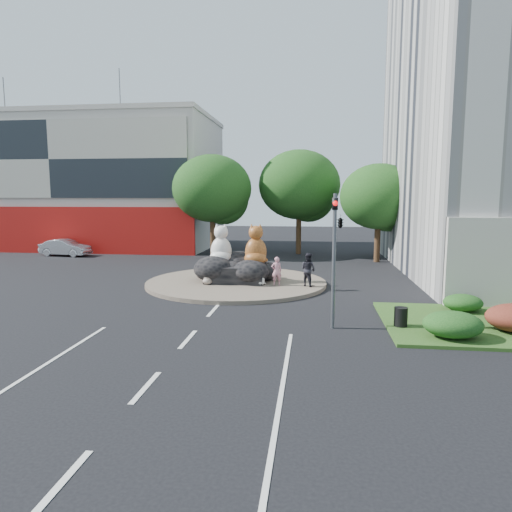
{
  "coord_description": "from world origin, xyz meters",
  "views": [
    {
      "loc": [
        4.23,
        -14.78,
        4.91
      ],
      "look_at": [
        1.47,
        7.12,
        2.0
      ],
      "focal_mm": 32.0,
      "sensor_mm": 36.0,
      "label": 1
    }
  ],
  "objects_px": {
    "kitten_white": "(261,278)",
    "cat_tabby": "(256,245)",
    "cat_white": "(221,244)",
    "pedestrian_dark": "(308,270)",
    "litter_bin": "(401,317)",
    "pedestrian_pink": "(277,271)",
    "parked_car": "(65,248)",
    "kitten_calico": "(208,275)"
  },
  "relations": [
    {
      "from": "kitten_white",
      "to": "cat_tabby",
      "type": "bearing_deg",
      "value": 78.04
    },
    {
      "from": "cat_white",
      "to": "pedestrian_dark",
      "type": "xyz_separation_m",
      "value": [
        4.91,
        -1.31,
        -1.16
      ]
    },
    {
      "from": "litter_bin",
      "to": "kitten_white",
      "type": "bearing_deg",
      "value": 131.62
    },
    {
      "from": "pedestrian_pink",
      "to": "kitten_white",
      "type": "bearing_deg",
      "value": -7.26
    },
    {
      "from": "cat_tabby",
      "to": "litter_bin",
      "type": "xyz_separation_m",
      "value": [
        6.39,
        -7.79,
        -1.78
      ]
    },
    {
      "from": "kitten_white",
      "to": "pedestrian_dark",
      "type": "xyz_separation_m",
      "value": [
        2.5,
        0.06,
        0.48
      ]
    },
    {
      "from": "cat_tabby",
      "to": "pedestrian_dark",
      "type": "relative_size",
      "value": 1.31
    },
    {
      "from": "pedestrian_dark",
      "to": "cat_tabby",
      "type": "bearing_deg",
      "value": 19.4
    },
    {
      "from": "kitten_white",
      "to": "pedestrian_pink",
      "type": "height_order",
      "value": "pedestrian_pink"
    },
    {
      "from": "pedestrian_dark",
      "to": "litter_bin",
      "type": "distance_m",
      "value": 7.68
    },
    {
      "from": "cat_tabby",
      "to": "pedestrian_pink",
      "type": "distance_m",
      "value": 2.03
    },
    {
      "from": "cat_white",
      "to": "cat_tabby",
      "type": "relative_size",
      "value": 0.99
    },
    {
      "from": "cat_white",
      "to": "cat_tabby",
      "type": "height_order",
      "value": "cat_tabby"
    },
    {
      "from": "kitten_white",
      "to": "pedestrian_dark",
      "type": "height_order",
      "value": "pedestrian_dark"
    },
    {
      "from": "cat_tabby",
      "to": "pedestrian_dark",
      "type": "height_order",
      "value": "cat_tabby"
    },
    {
      "from": "pedestrian_dark",
      "to": "kitten_white",
      "type": "bearing_deg",
      "value": 39.5
    },
    {
      "from": "kitten_white",
      "to": "cat_white",
      "type": "bearing_deg",
      "value": 117.54
    },
    {
      "from": "cat_white",
      "to": "parked_car",
      "type": "xyz_separation_m",
      "value": [
        -15.13,
        10.0,
        -1.55
      ]
    },
    {
      "from": "kitten_calico",
      "to": "litter_bin",
      "type": "height_order",
      "value": "kitten_calico"
    },
    {
      "from": "pedestrian_dark",
      "to": "pedestrian_pink",
      "type": "bearing_deg",
      "value": 37.46
    },
    {
      "from": "kitten_calico",
      "to": "pedestrian_pink",
      "type": "height_order",
      "value": "pedestrian_pink"
    },
    {
      "from": "pedestrian_pink",
      "to": "pedestrian_dark",
      "type": "relative_size",
      "value": 0.86
    },
    {
      "from": "kitten_white",
      "to": "parked_car",
      "type": "xyz_separation_m",
      "value": [
        -17.54,
        11.38,
        0.09
      ]
    },
    {
      "from": "cat_white",
      "to": "litter_bin",
      "type": "relative_size",
      "value": 3.21
    },
    {
      "from": "kitten_calico",
      "to": "litter_bin",
      "type": "bearing_deg",
      "value": -35.49
    },
    {
      "from": "kitten_white",
      "to": "pedestrian_dark",
      "type": "relative_size",
      "value": 0.46
    },
    {
      "from": "cat_tabby",
      "to": "kitten_calico",
      "type": "bearing_deg",
      "value": -169.41
    },
    {
      "from": "parked_car",
      "to": "pedestrian_dark",
      "type": "bearing_deg",
      "value": -113.01
    },
    {
      "from": "kitten_calico",
      "to": "pedestrian_dark",
      "type": "height_order",
      "value": "pedestrian_dark"
    },
    {
      "from": "kitten_calico",
      "to": "parked_car",
      "type": "height_order",
      "value": "parked_car"
    },
    {
      "from": "parked_car",
      "to": "litter_bin",
      "type": "relative_size",
      "value": 5.89
    },
    {
      "from": "cat_tabby",
      "to": "pedestrian_dark",
      "type": "distance_m",
      "value": 3.27
    },
    {
      "from": "cat_tabby",
      "to": "litter_bin",
      "type": "height_order",
      "value": "cat_tabby"
    },
    {
      "from": "cat_tabby",
      "to": "pedestrian_dark",
      "type": "bearing_deg",
      "value": -32.6
    },
    {
      "from": "pedestrian_pink",
      "to": "litter_bin",
      "type": "relative_size",
      "value": 2.14
    },
    {
      "from": "pedestrian_pink",
      "to": "parked_car",
      "type": "bearing_deg",
      "value": -44.29
    },
    {
      "from": "pedestrian_dark",
      "to": "parked_car",
      "type": "bearing_deg",
      "value": 8.68
    },
    {
      "from": "kitten_white",
      "to": "pedestrian_pink",
      "type": "relative_size",
      "value": 0.53
    },
    {
      "from": "cat_white",
      "to": "kitten_calico",
      "type": "height_order",
      "value": "cat_white"
    },
    {
      "from": "cat_white",
      "to": "litter_bin",
      "type": "distance_m",
      "value": 11.82
    },
    {
      "from": "cat_white",
      "to": "pedestrian_dark",
      "type": "bearing_deg",
      "value": -21.79
    },
    {
      "from": "kitten_calico",
      "to": "cat_tabby",
      "type": "bearing_deg",
      "value": 25.96
    }
  ]
}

